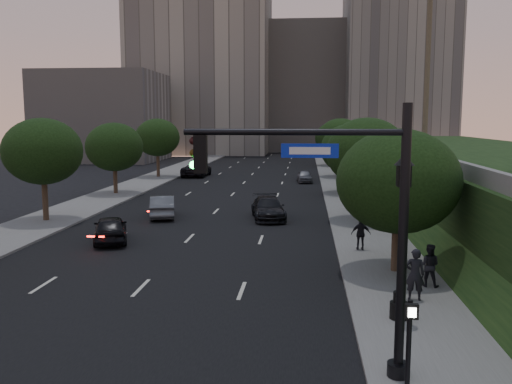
# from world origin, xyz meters

# --- Properties ---
(ground) EXTENTS (160.00, 160.00, 0.00)m
(ground) POSITION_xyz_m (0.00, 0.00, 0.00)
(ground) COLOR black
(ground) RESTS_ON ground
(road_surface) EXTENTS (16.00, 140.00, 0.02)m
(road_surface) POSITION_xyz_m (0.00, 30.00, 0.01)
(road_surface) COLOR black
(road_surface) RESTS_ON ground
(sidewalk_right) EXTENTS (4.50, 140.00, 0.15)m
(sidewalk_right) POSITION_xyz_m (10.25, 30.00, 0.07)
(sidewalk_right) COLOR slate
(sidewalk_right) RESTS_ON ground
(sidewalk_left) EXTENTS (4.50, 140.00, 0.15)m
(sidewalk_left) POSITION_xyz_m (-10.25, 30.00, 0.07)
(sidewalk_left) COLOR slate
(sidewalk_left) RESTS_ON ground
(embankment) EXTENTS (18.00, 90.00, 4.00)m
(embankment) POSITION_xyz_m (22.00, 28.00, 2.00)
(embankment) COLOR black
(embankment) RESTS_ON ground
(parapet_wall) EXTENTS (0.35, 90.00, 0.70)m
(parapet_wall) POSITION_xyz_m (13.50, 28.00, 4.35)
(parapet_wall) COLOR slate
(parapet_wall) RESTS_ON embankment
(office_block_left) EXTENTS (26.00, 20.00, 32.00)m
(office_block_left) POSITION_xyz_m (-14.00, 92.00, 16.00)
(office_block_left) COLOR gray
(office_block_left) RESTS_ON ground
(office_block_mid) EXTENTS (22.00, 18.00, 26.00)m
(office_block_mid) POSITION_xyz_m (6.00, 102.00, 13.00)
(office_block_mid) COLOR #A39E95
(office_block_mid) RESTS_ON ground
(office_block_right) EXTENTS (20.00, 22.00, 36.00)m
(office_block_right) POSITION_xyz_m (24.00, 96.00, 18.00)
(office_block_right) COLOR gray
(office_block_right) RESTS_ON ground
(office_block_filler) EXTENTS (18.00, 16.00, 14.00)m
(office_block_filler) POSITION_xyz_m (-26.00, 70.00, 7.00)
(office_block_filler) COLOR #A39E95
(office_block_filler) RESTS_ON ground
(tree_right_a) EXTENTS (5.20, 5.20, 6.24)m
(tree_right_a) POSITION_xyz_m (10.30, 8.00, 4.02)
(tree_right_a) COLOR #38281C
(tree_right_a) RESTS_ON ground
(tree_right_b) EXTENTS (5.20, 5.20, 6.74)m
(tree_right_b) POSITION_xyz_m (10.30, 20.00, 4.52)
(tree_right_b) COLOR #38281C
(tree_right_b) RESTS_ON ground
(tree_right_c) EXTENTS (5.20, 5.20, 6.24)m
(tree_right_c) POSITION_xyz_m (10.30, 33.00, 4.02)
(tree_right_c) COLOR #38281C
(tree_right_c) RESTS_ON ground
(tree_right_d) EXTENTS (5.20, 5.20, 6.74)m
(tree_right_d) POSITION_xyz_m (10.30, 47.00, 4.52)
(tree_right_d) COLOR #38281C
(tree_right_d) RESTS_ON ground
(tree_right_e) EXTENTS (5.20, 5.20, 6.24)m
(tree_right_e) POSITION_xyz_m (10.30, 62.00, 4.02)
(tree_right_e) COLOR #38281C
(tree_right_e) RESTS_ON ground
(tree_left_b) EXTENTS (5.00, 5.00, 6.71)m
(tree_left_b) POSITION_xyz_m (-10.30, 18.00, 4.58)
(tree_left_b) COLOR #38281C
(tree_left_b) RESTS_ON ground
(tree_left_c) EXTENTS (5.00, 5.00, 6.34)m
(tree_left_c) POSITION_xyz_m (-10.30, 31.00, 4.21)
(tree_left_c) COLOR #38281C
(tree_left_c) RESTS_ON ground
(tree_left_d) EXTENTS (5.00, 5.00, 6.71)m
(tree_left_d) POSITION_xyz_m (-10.30, 45.00, 4.58)
(tree_left_d) COLOR #38281C
(tree_left_d) RESTS_ON ground
(traffic_signal_mast) EXTENTS (5.68, 0.56, 7.00)m
(traffic_signal_mast) POSITION_xyz_m (7.71, -1.87, 3.67)
(traffic_signal_mast) COLOR black
(traffic_signal_mast) RESTS_ON ground
(street_lamp) EXTENTS (0.64, 0.64, 5.62)m
(street_lamp) POSITION_xyz_m (9.50, 2.21, 2.63)
(street_lamp) COLOR black
(street_lamp) RESTS_ON ground
(pedestrian_signal) EXTENTS (0.30, 0.33, 2.50)m
(pedestrian_signal) POSITION_xyz_m (8.83, -2.97, 1.57)
(pedestrian_signal) COLOR black
(pedestrian_signal) RESTS_ON ground
(sedan_near_left) EXTENTS (3.03, 4.62, 1.46)m
(sedan_near_left) POSITION_xyz_m (-4.09, 12.83, 0.73)
(sedan_near_left) COLOR black
(sedan_near_left) RESTS_ON ground
(sedan_mid_left) EXTENTS (2.63, 4.78, 1.49)m
(sedan_mid_left) POSITION_xyz_m (-3.25, 20.46, 0.75)
(sedan_mid_left) COLOR #575B5F
(sedan_mid_left) RESTS_ON ground
(sedan_far_left) EXTENTS (2.85, 5.83, 1.59)m
(sedan_far_left) POSITION_xyz_m (-6.24, 46.81, 0.80)
(sedan_far_left) COLOR black
(sedan_far_left) RESTS_ON ground
(sedan_near_right) EXTENTS (2.84, 5.26, 1.45)m
(sedan_near_right) POSITION_xyz_m (3.96, 20.43, 0.72)
(sedan_near_right) COLOR black
(sedan_near_right) RESTS_ON ground
(sedan_far_right) EXTENTS (1.87, 3.90, 1.29)m
(sedan_far_right) POSITION_xyz_m (6.31, 41.92, 0.64)
(sedan_far_right) COLOR slate
(sedan_far_right) RESTS_ON ground
(pedestrian_a) EXTENTS (0.73, 0.53, 1.89)m
(pedestrian_a) POSITION_xyz_m (10.36, 4.16, 1.09)
(pedestrian_a) COLOR black
(pedestrian_a) RESTS_ON sidewalk_right
(pedestrian_b) EXTENTS (0.98, 0.87, 1.68)m
(pedestrian_b) POSITION_xyz_m (11.23, 5.84, 0.99)
(pedestrian_b) COLOR black
(pedestrian_b) RESTS_ON sidewalk_right
(pedestrian_c) EXTENTS (0.95, 0.40, 1.63)m
(pedestrian_c) POSITION_xyz_m (9.19, 11.64, 0.96)
(pedestrian_c) COLOR black
(pedestrian_c) RESTS_ON sidewalk_right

